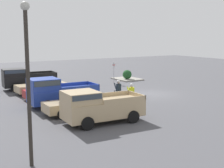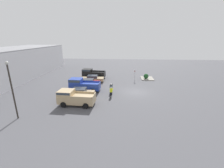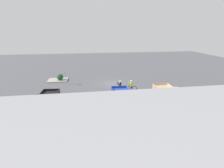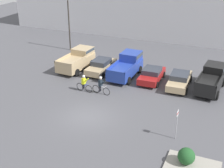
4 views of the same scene
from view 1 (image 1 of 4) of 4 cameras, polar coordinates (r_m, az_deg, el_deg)
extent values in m
plane|color=#4C4C51|center=(28.65, 7.36, -1.81)|extent=(80.00, 80.00, 0.00)
cube|color=tan|center=(19.14, -1.63, -4.50)|extent=(2.33, 5.01, 1.02)
cube|color=tan|center=(18.35, -5.74, -2.41)|extent=(2.01, 2.06, 0.68)
cube|color=#333D47|center=(18.32, -5.75, -1.95)|extent=(2.06, 1.91, 0.30)
cube|color=tan|center=(18.62, 2.47, -2.88)|extent=(0.23, 2.95, 0.25)
cube|color=tan|center=(20.32, -0.45, -1.87)|extent=(0.23, 2.95, 0.25)
cube|color=tan|center=(20.19, 4.49, -1.97)|extent=(2.08, 0.19, 0.25)
cylinder|color=black|center=(17.72, -4.50, -7.22)|extent=(0.26, 0.79, 0.78)
cylinder|color=black|center=(19.57, -7.01, -5.70)|extent=(0.26, 0.79, 0.78)
cylinder|color=black|center=(19.12, 3.90, -6.00)|extent=(0.26, 0.79, 0.78)
cylinder|color=black|center=(20.84, 0.82, -4.72)|extent=(0.26, 0.79, 0.78)
cube|color=tan|center=(21.43, -6.37, -3.83)|extent=(1.82, 4.58, 0.63)
cube|color=#2D333D|center=(21.31, -6.39, -2.32)|extent=(1.60, 2.07, 0.52)
cylinder|color=black|center=(20.16, -9.11, -5.49)|extent=(0.19, 0.65, 0.65)
cylinder|color=black|center=(21.75, -10.81, -4.47)|extent=(0.19, 0.65, 0.65)
cylinder|color=black|center=(21.36, -1.81, -4.56)|extent=(0.19, 0.65, 0.65)
cylinder|color=black|center=(22.87, -3.93, -3.67)|extent=(0.19, 0.65, 0.65)
cube|color=#233D9E|center=(23.96, -8.86, -1.95)|extent=(2.16, 5.20, 0.96)
cube|color=#233D9E|center=(23.30, -12.45, -0.08)|extent=(1.92, 2.11, 0.87)
cube|color=#333D47|center=(23.27, -12.47, 0.39)|extent=(1.98, 1.94, 0.38)
cube|color=#233D9E|center=(23.36, -5.66, -0.66)|extent=(0.16, 3.09, 0.25)
cube|color=#233D9E|center=(25.13, -7.52, -0.01)|extent=(0.16, 3.09, 0.25)
cube|color=#233D9E|center=(24.87, -3.45, -0.04)|extent=(2.04, 0.13, 0.25)
cylinder|color=black|center=(22.58, -11.67, -3.85)|extent=(0.24, 0.77, 0.76)
cylinder|color=black|center=(24.48, -13.19, -2.91)|extent=(0.24, 0.77, 0.76)
cylinder|color=black|center=(23.76, -4.34, -3.06)|extent=(0.24, 0.77, 0.76)
cylinder|color=black|center=(25.57, -6.33, -2.22)|extent=(0.24, 0.77, 0.76)
cube|color=maroon|center=(26.56, -11.25, -1.53)|extent=(1.88, 4.23, 0.61)
cube|color=#2D333D|center=(26.47, -11.29, -0.37)|extent=(1.66, 1.91, 0.48)
cylinder|color=black|center=(25.32, -13.32, -2.71)|extent=(0.19, 0.60, 0.60)
cylinder|color=black|center=(27.02, -14.59, -2.03)|extent=(0.19, 0.60, 0.60)
cylinder|color=black|center=(26.30, -7.79, -2.12)|extent=(0.19, 0.60, 0.60)
cylinder|color=black|center=(27.93, -9.35, -1.50)|extent=(0.19, 0.60, 0.60)
cube|color=tan|center=(29.24, -12.74, -0.57)|extent=(1.98, 4.67, 0.62)
cube|color=#2D333D|center=(29.15, -12.78, 0.51)|extent=(1.70, 2.13, 0.49)
cylinder|color=black|center=(27.96, -14.86, -1.62)|extent=(0.21, 0.66, 0.65)
cylinder|color=black|center=(29.63, -16.00, -1.09)|extent=(0.21, 0.66, 0.65)
cylinder|color=black|center=(29.03, -9.37, -1.06)|extent=(0.21, 0.66, 0.65)
cylinder|color=black|center=(30.65, -10.77, -0.57)|extent=(0.21, 0.66, 0.65)
cube|color=black|center=(31.76, -14.82, 0.63)|extent=(2.32, 5.18, 1.02)
cube|color=black|center=(31.37, -17.58, 2.00)|extent=(1.93, 2.15, 0.71)
cube|color=#333D47|center=(31.35, -17.59, 2.29)|extent=(1.98, 1.99, 0.31)
cube|color=black|center=(31.01, -12.67, 1.70)|extent=(0.31, 3.03, 0.25)
cube|color=black|center=(32.80, -13.49, 2.06)|extent=(0.31, 3.03, 0.25)
cube|color=black|center=(32.29, -10.56, 2.05)|extent=(1.94, 0.23, 0.25)
cylinder|color=black|center=(30.60, -17.25, -0.67)|extent=(0.28, 0.84, 0.82)
cylinder|color=black|center=(32.48, -17.85, -0.16)|extent=(0.28, 0.84, 0.82)
cylinder|color=black|center=(31.27, -11.60, -0.25)|extent=(0.28, 0.84, 0.82)
cylinder|color=black|center=(33.12, -12.51, 0.23)|extent=(0.28, 0.84, 0.82)
torus|color=black|center=(26.10, 0.63, -2.02)|extent=(0.74, 0.15, 0.74)
torus|color=black|center=(25.10, 1.71, -2.46)|extent=(0.74, 0.15, 0.74)
cylinder|color=white|center=(25.56, 1.16, -1.84)|extent=(0.58, 0.11, 0.39)
cylinder|color=white|center=(25.52, 1.16, -1.38)|extent=(0.62, 0.12, 0.04)
cylinder|color=white|center=(25.39, 1.35, -1.91)|extent=(0.04, 0.04, 0.36)
cylinder|color=white|center=(25.90, 0.76, -1.17)|extent=(0.08, 0.46, 0.02)
cylinder|color=black|center=(25.43, 1.08, -1.99)|extent=(0.13, 0.13, 0.55)
cylinder|color=black|center=(25.51, 1.45, -1.96)|extent=(0.13, 0.13, 0.55)
cube|color=#1E2833|center=(25.42, 1.22, -0.65)|extent=(0.28, 0.39, 0.63)
cylinder|color=#1E2833|center=(25.55, 0.65, -0.60)|extent=(0.56, 0.16, 0.68)
cylinder|color=#1E2833|center=(25.69, 1.34, -0.54)|extent=(0.56, 0.16, 0.68)
sphere|color=tan|center=(25.37, 1.19, 0.33)|extent=(0.24, 0.24, 0.24)
sphere|color=silver|center=(25.36, 1.19, 0.46)|extent=(0.26, 0.26, 0.26)
torus|color=black|center=(24.78, 3.00, -2.63)|extent=(0.74, 0.15, 0.74)
torus|color=black|center=(23.91, 4.11, -3.07)|extent=(0.74, 0.15, 0.74)
cylinder|color=#233D9E|center=(24.31, 3.55, -2.43)|extent=(0.53, 0.10, 0.39)
cylinder|color=#233D9E|center=(24.27, 3.55, -1.95)|extent=(0.55, 0.11, 0.04)
cylinder|color=#233D9E|center=(24.15, 3.74, -2.50)|extent=(0.04, 0.04, 0.36)
cylinder|color=#233D9E|center=(24.59, 3.14, -1.74)|extent=(0.08, 0.46, 0.02)
cylinder|color=black|center=(24.19, 3.47, -2.59)|extent=(0.13, 0.13, 0.55)
cylinder|color=black|center=(24.27, 3.85, -2.55)|extent=(0.13, 0.13, 0.55)
cube|color=yellow|center=(24.17, 3.61, -1.27)|extent=(0.28, 0.39, 0.55)
cylinder|color=yellow|center=(24.27, 3.04, -1.22)|extent=(0.51, 0.15, 0.61)
cylinder|color=yellow|center=(24.42, 3.75, -1.16)|extent=(0.51, 0.15, 0.61)
sphere|color=tan|center=(24.12, 3.60, -0.33)|extent=(0.25, 0.25, 0.25)
sphere|color=silver|center=(24.11, 3.60, -0.18)|extent=(0.27, 0.27, 0.27)
cylinder|color=#9E9EA3|center=(34.39, 0.34, 2.06)|extent=(0.06, 0.06, 2.37)
cube|color=white|center=(34.29, 0.34, 3.49)|extent=(0.06, 0.30, 0.45)
cube|color=red|center=(34.29, 0.34, 3.49)|extent=(0.06, 0.30, 0.10)
cylinder|color=#2D2823|center=(12.76, -15.02, -1.17)|extent=(0.16, 0.16, 6.28)
sphere|color=#B2B2A8|center=(12.62, -15.64, 13.58)|extent=(0.36, 0.36, 0.36)
cube|color=gray|center=(37.49, 2.78, 0.92)|extent=(3.31, 2.67, 0.15)
sphere|color=#1E4C23|center=(36.88, 2.79, 1.74)|extent=(1.08, 1.08, 1.08)
camera|label=2|loc=(16.06, 69.46, 16.31)|focal=24.00mm
camera|label=3|loc=(27.62, -52.55, 11.98)|focal=28.00mm
camera|label=4|loc=(49.33, 17.87, 17.06)|focal=50.00mm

